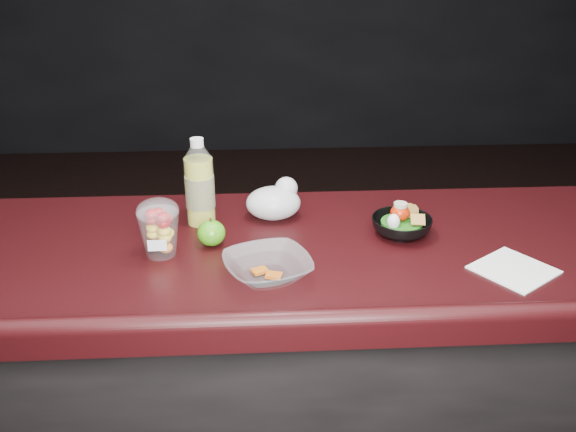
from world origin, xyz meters
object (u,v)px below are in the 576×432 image
object	(u,v)px
snack_bowl	(401,225)
takeout_bowl	(268,268)
lemonade_bottle	(200,188)
green_apple	(211,233)
fruit_cup	(159,227)

from	to	relation	value
snack_bowl	takeout_bowl	bearing A→B (deg)	-150.96
lemonade_bottle	takeout_bowl	bearing A→B (deg)	-60.38
green_apple	lemonade_bottle	bearing A→B (deg)	104.32
snack_bowl	takeout_bowl	world-z (taller)	snack_bowl
takeout_bowl	lemonade_bottle	bearing A→B (deg)	119.62
fruit_cup	snack_bowl	world-z (taller)	fruit_cup
lemonade_bottle	snack_bowl	bearing A→B (deg)	-11.36
green_apple	takeout_bowl	bearing A→B (deg)	-50.69
green_apple	takeout_bowl	xyz separation A→B (m)	(0.14, -0.17, -0.01)
takeout_bowl	snack_bowl	bearing A→B (deg)	29.04
takeout_bowl	green_apple	bearing A→B (deg)	129.31
lemonade_bottle	fruit_cup	distance (m)	0.20
fruit_cup	green_apple	world-z (taller)	fruit_cup
lemonade_bottle	green_apple	world-z (taller)	lemonade_bottle
snack_bowl	green_apple	bearing A→B (deg)	-176.68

